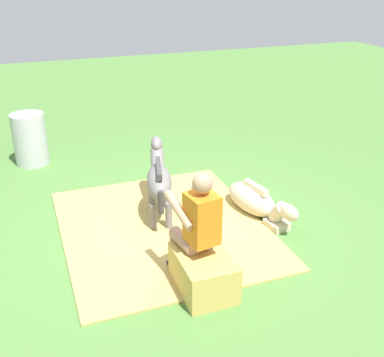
% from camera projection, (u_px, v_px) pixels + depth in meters
% --- Properties ---
extents(ground_plane, '(24.00, 24.00, 0.00)m').
position_uv_depth(ground_plane, '(177.00, 228.00, 6.04)').
color(ground_plane, '#4C7A38').
extents(hay_patch, '(2.91, 2.49, 0.02)m').
position_uv_depth(hay_patch, '(163.00, 227.00, 6.03)').
color(hay_patch, tan).
rests_on(hay_patch, ground).
extents(hay_bale, '(0.74, 0.52, 0.41)m').
position_uv_depth(hay_bale, '(203.00, 272.00, 4.84)').
color(hay_bale, tan).
rests_on(hay_bale, ground).
extents(person_seated, '(0.70, 0.49, 1.29)m').
position_uv_depth(person_seated, '(196.00, 223.00, 4.76)').
color(person_seated, tan).
rests_on(person_seated, ground).
extents(pony_standing, '(1.32, 0.54, 0.90)m').
position_uv_depth(pony_standing, '(159.00, 179.00, 6.12)').
color(pony_standing, slate).
rests_on(pony_standing, ground).
extents(pony_lying, '(1.36, 0.55, 0.42)m').
position_uv_depth(pony_lying, '(256.00, 201.00, 6.31)').
color(pony_lying, beige).
rests_on(pony_lying, ground).
extents(water_barrel, '(0.54, 0.54, 0.86)m').
position_uv_depth(water_barrel, '(30.00, 139.00, 7.80)').
color(water_barrel, '#B2B2B7').
rests_on(water_barrel, ground).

